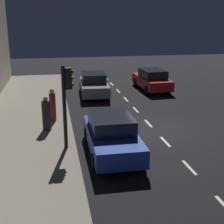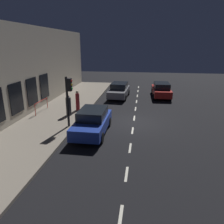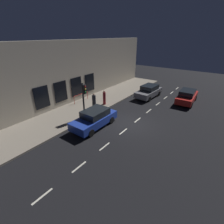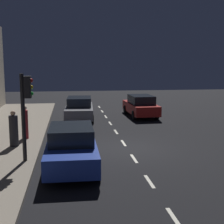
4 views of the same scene
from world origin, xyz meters
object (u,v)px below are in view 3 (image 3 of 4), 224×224
(parked_car_2, at_px, (187,96))
(parked_car_0, at_px, (95,118))
(parked_car_1, at_px, (149,91))
(pedestrian_1, at_px, (94,101))
(traffic_light, at_px, (84,95))
(pedestrian_0, at_px, (104,98))

(parked_car_2, bearing_deg, parked_car_0, -117.54)
(parked_car_1, xyz_separation_m, parked_car_2, (-4.56, -0.90, -0.00))
(parked_car_0, relative_size, parked_car_2, 0.99)
(pedestrian_1, bearing_deg, parked_car_0, -59.71)
(parked_car_1, bearing_deg, traffic_light, 79.37)
(parked_car_0, height_order, parked_car_2, same)
(parked_car_1, xyz_separation_m, pedestrian_1, (3.24, 7.17, 0.11))
(parked_car_2, bearing_deg, parked_car_1, -171.08)
(pedestrian_0, bearing_deg, parked_car_2, -122.24)
(parked_car_1, bearing_deg, parked_car_2, -165.64)
(traffic_light, bearing_deg, pedestrian_1, -68.87)
(traffic_light, relative_size, parked_car_0, 0.76)
(pedestrian_1, bearing_deg, parked_car_2, 34.32)
(traffic_light, relative_size, pedestrian_0, 2.01)
(parked_car_0, bearing_deg, pedestrian_1, -47.57)
(traffic_light, xyz_separation_m, parked_car_2, (-6.90, -10.41, -1.67))
(traffic_light, distance_m, parked_car_2, 12.61)
(parked_car_0, relative_size, pedestrian_1, 2.71)
(pedestrian_1, bearing_deg, parked_car_1, 54.02)
(parked_car_1, relative_size, pedestrian_0, 2.67)
(traffic_light, bearing_deg, parked_car_0, 161.48)
(parked_car_1, relative_size, pedestrian_1, 2.74)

